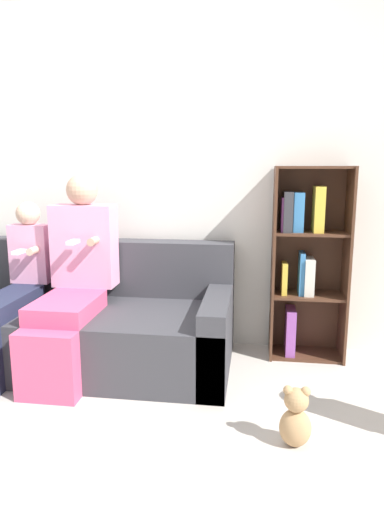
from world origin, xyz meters
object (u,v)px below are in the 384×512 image
couch (79,323)px  bookshelf (304,259)px  adult_seated (74,273)px  teddy_bear (296,418)px  child_seated (11,289)px

couch → bookshelf: (1.54, 0.33, 0.43)m
couch → adult_seated: 0.40m
adult_seated → teddy_bear: (1.39, -0.72, -0.51)m
bookshelf → teddy_bear: bookshelf is taller
adult_seated → child_seated: (-0.42, -0.06, -0.12)m
bookshelf → couch: bearing=-168.0°
couch → teddy_bear: couch is taller
bookshelf → teddy_bear: 1.29m
adult_seated → teddy_bear: 1.65m
couch → child_seated: bearing=-158.3°
adult_seated → teddy_bear: adult_seated is taller
child_seated → teddy_bear: bearing=-20.3°
couch → teddy_bear: size_ratio=6.76×
couch → child_seated: child_seated is taller
adult_seated → bookshelf: 1.58m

